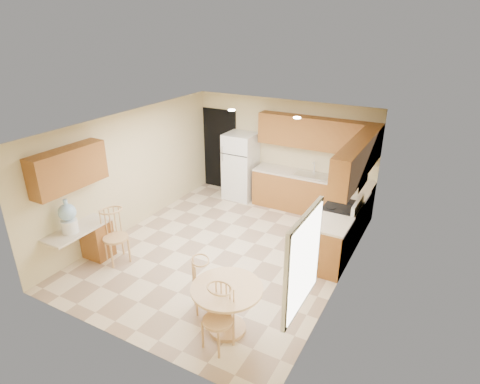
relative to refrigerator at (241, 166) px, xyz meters
The scene contains 30 objects.
floor 2.71m from the refrigerator, 68.40° to the right, with size 5.50×5.50×0.00m, color beige.
ceiling 3.08m from the refrigerator, 68.40° to the right, with size 4.50×5.50×0.02m, color white.
wall_back 1.10m from the refrigerator, 20.23° to the left, with size 4.50×0.02×2.50m, color #C5B985.
wall_front 5.25m from the refrigerator, 79.55° to the right, with size 4.50×0.02×2.50m, color #C5B985.
wall_left 2.76m from the refrigerator, 118.44° to the right, with size 0.02×5.50×2.50m, color #C5B985.
wall_right 4.02m from the refrigerator, 36.87° to the right, with size 0.02×5.50×2.50m, color #C5B985.
doorway 0.90m from the refrigerator, 157.27° to the left, with size 0.90×0.02×2.10m, color black.
base_cab_back 1.87m from the refrigerator, ahead, with size 2.75×0.60×0.87m, color #9D6028.
counter_back 1.83m from the refrigerator, ahead, with size 2.75×0.63×0.04m, color beige.
base_cab_right_a 2.98m from the refrigerator, 10.64° to the right, with size 0.60×0.59×0.87m, color #9D6028.
counter_right_a 2.95m from the refrigerator, 10.64° to the right, with size 0.63×0.59×0.04m, color beige.
base_cab_right_b 3.54m from the refrigerator, 34.59° to the right, with size 0.60×0.80×0.87m, color #9D6028.
counter_right_b 3.52m from the refrigerator, 34.59° to the right, with size 0.63×0.80×0.04m, color beige.
upper_cab_back 2.10m from the refrigerator, ahead, with size 2.75×0.33×0.70m, color #9D6028.
upper_cab_right 3.42m from the refrigerator, 21.41° to the right, with size 0.33×2.42×0.70m, color #9D6028.
upper_cab_left 4.28m from the refrigerator, 105.84° to the right, with size 0.33×1.40×0.70m, color #9D6028.
sink 1.80m from the refrigerator, ahead, with size 0.78×0.44×0.01m, color silver.
range_hood 3.25m from the refrigerator, 22.46° to the right, with size 0.50×0.76×0.14m, color silver.
desk_pedestal 3.89m from the refrigerator, 105.76° to the right, with size 0.48×0.42×0.72m, color #9D6028.
desk_top 4.23m from the refrigerator, 104.36° to the right, with size 0.50×1.20×0.04m, color beige.
window 5.35m from the refrigerator, 53.21° to the right, with size 0.06×1.12×1.30m.
can_light_a 2.10m from the refrigerator, 69.44° to the right, with size 0.14×0.14×0.02m, color white.
can_light_b 2.76m from the refrigerator, 32.96° to the right, with size 0.14×0.14×0.02m, color white.
refrigerator is the anchor object (origin of this frame).
stove 3.14m from the refrigerator, 22.99° to the right, with size 0.65×0.76×1.09m.
dining_table 4.77m from the refrigerator, 63.70° to the right, with size 1.01×1.01×0.75m.
chair_table_a 4.40m from the refrigerator, 69.19° to the right, with size 0.39×0.49×0.89m.
chair_table_b 5.17m from the refrigerator, 65.29° to the right, with size 0.42×0.43×0.94m.
chair_desk 3.83m from the refrigerator, 99.03° to the right, with size 0.46×0.59×1.03m.
water_crock 4.38m from the refrigerator, 103.90° to the right, with size 0.30×0.30×0.62m.
Camera 1 is at (3.51, -5.79, 4.18)m, focal length 30.00 mm.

